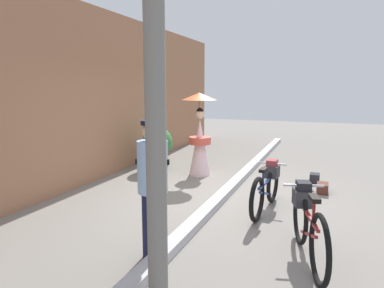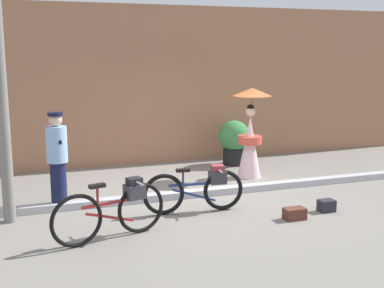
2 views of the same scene
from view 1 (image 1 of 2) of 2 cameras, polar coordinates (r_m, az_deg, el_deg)
ground_plane at (r=6.43m, az=5.19°, el=-8.54°), size 30.00×30.00×0.00m
building_wall at (r=7.56m, az=-17.55°, el=7.54°), size 14.00×0.40×3.58m
sidewalk_curb at (r=6.41m, az=5.20°, el=-8.03°), size 14.00×0.20×0.12m
bicycle_near_officer at (r=5.80m, az=12.04°, el=-6.61°), size 1.66×0.48×0.76m
bicycle_far_side at (r=4.32m, az=18.23°, el=-11.88°), size 1.64×0.59×0.82m
person_officer at (r=4.01m, az=-6.36°, el=-6.92°), size 0.34×0.38×1.60m
person_with_parasol at (r=7.83m, az=1.26°, el=1.57°), size 0.79×0.79×1.84m
potted_plant_by_door at (r=8.47m, az=-5.50°, el=-0.26°), size 0.73×0.71×1.02m
backpack_on_pavement at (r=7.72m, az=19.30°, el=-5.23°), size 0.26×0.19×0.19m
backpack_spare at (r=7.05m, az=20.44°, el=-6.70°), size 0.33×0.20×0.18m
utility_pole at (r=3.00m, az=-6.17°, el=17.69°), size 0.18×0.18×4.80m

